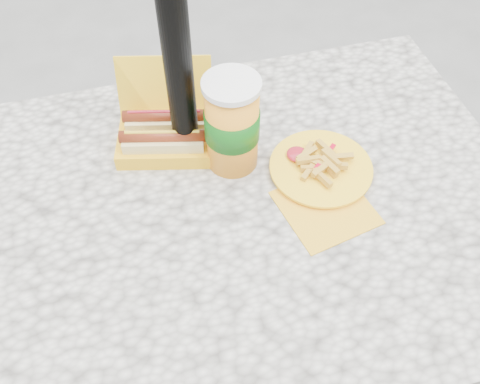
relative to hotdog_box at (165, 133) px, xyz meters
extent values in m
plane|color=slate|center=(0.04, -0.19, -0.78)|extent=(60.00, 60.00, 0.00)
cube|color=beige|center=(0.04, -0.19, -0.06)|extent=(1.20, 0.80, 0.05)
cylinder|color=black|center=(0.54, -0.49, -0.43)|extent=(0.07, 0.07, 0.70)
cylinder|color=black|center=(0.54, 0.11, -0.43)|extent=(0.07, 0.07, 0.70)
cube|color=yellow|center=(0.00, -0.01, -0.02)|extent=(0.21, 0.16, 0.03)
cube|color=yellow|center=(0.02, 0.07, 0.06)|extent=(0.19, 0.09, 0.12)
cube|color=#E8DA8C|center=(-0.01, -0.03, 0.00)|extent=(0.16, 0.08, 0.04)
cylinder|color=brown|center=(-0.01, -0.03, 0.02)|extent=(0.16, 0.06, 0.02)
cylinder|color=gold|center=(-0.01, -0.03, 0.04)|extent=(0.14, 0.04, 0.01)
cube|color=#E8DA8C|center=(0.01, 0.02, 0.00)|extent=(0.16, 0.08, 0.04)
cylinder|color=brown|center=(0.01, 0.02, 0.02)|extent=(0.16, 0.06, 0.02)
cylinder|color=#A41826|center=(0.01, 0.02, 0.04)|extent=(0.14, 0.04, 0.01)
cube|color=gold|center=(0.25, -0.23, -0.03)|extent=(0.18, 0.18, 0.00)
cylinder|color=yellow|center=(0.27, -0.15, -0.03)|extent=(0.19, 0.19, 0.01)
cylinder|color=yellow|center=(0.27, -0.15, -0.02)|extent=(0.20, 0.20, 0.01)
cube|color=gold|center=(0.29, -0.15, 0.00)|extent=(0.03, 0.05, 0.01)
cube|color=gold|center=(0.28, -0.16, -0.01)|extent=(0.03, 0.05, 0.01)
cube|color=gold|center=(0.25, -0.13, -0.01)|extent=(0.05, 0.01, 0.01)
cube|color=gold|center=(0.25, -0.12, -0.01)|extent=(0.05, 0.03, 0.01)
cube|color=gold|center=(0.26, -0.11, -0.01)|extent=(0.04, 0.04, 0.01)
cube|color=gold|center=(0.28, -0.15, -0.01)|extent=(0.03, 0.05, 0.01)
cube|color=gold|center=(0.24, -0.16, -0.02)|extent=(0.04, 0.04, 0.01)
cube|color=gold|center=(0.26, -0.18, -0.01)|extent=(0.03, 0.05, 0.01)
cube|color=gold|center=(0.27, -0.16, -0.01)|extent=(0.05, 0.03, 0.01)
cube|color=gold|center=(0.31, -0.14, -0.01)|extent=(0.05, 0.02, 0.01)
cube|color=gold|center=(0.25, -0.15, -0.01)|extent=(0.05, 0.02, 0.01)
cube|color=gold|center=(0.28, -0.16, -0.01)|extent=(0.03, 0.05, 0.01)
cube|color=gold|center=(0.26, -0.14, -0.01)|extent=(0.04, 0.04, 0.01)
cube|color=gold|center=(0.29, -0.11, -0.01)|extent=(0.03, 0.05, 0.01)
cube|color=gold|center=(0.29, -0.16, -0.01)|extent=(0.05, 0.03, 0.01)
ellipsoid|color=#A41826|center=(0.24, -0.11, -0.02)|extent=(0.04, 0.04, 0.01)
cube|color=#BA051F|center=(0.28, -0.14, -0.01)|extent=(0.07, 0.06, 0.00)
cylinder|color=orange|center=(0.12, -0.07, 0.06)|extent=(0.10, 0.10, 0.18)
cylinder|color=#0E5611|center=(0.12, -0.07, 0.06)|extent=(0.10, 0.10, 0.06)
cylinder|color=white|center=(0.12, -0.07, 0.16)|extent=(0.10, 0.10, 0.01)
camera|label=1|loc=(-0.05, -0.76, 0.74)|focal=40.00mm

